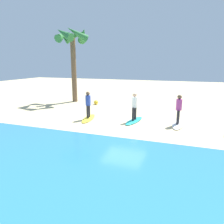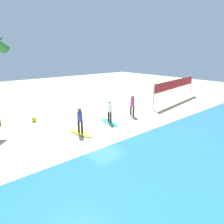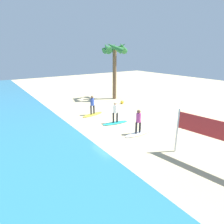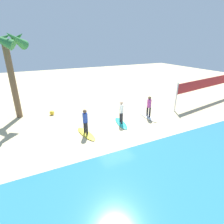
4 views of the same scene
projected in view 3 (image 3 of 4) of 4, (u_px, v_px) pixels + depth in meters
name	position (u px, v px, depth m)	size (l,w,h in m)	color
ground_plane	(110.00, 121.00, 15.20)	(60.00, 60.00, 0.00)	#CCB789
surfboard_white	(138.00, 133.00, 12.85)	(2.10, 0.56, 0.09)	white
surfer_white	(138.00, 120.00, 12.55)	(0.32, 0.46, 1.64)	#232328
surfboard_teal	(115.00, 123.00, 14.76)	(2.10, 0.56, 0.09)	teal
surfer_teal	(115.00, 111.00, 14.46)	(0.32, 0.46, 1.64)	#232328
surfboard_yellow	(93.00, 114.00, 16.73)	(2.10, 0.56, 0.09)	yellow
surfer_yellow	(92.00, 104.00, 16.42)	(0.32, 0.46, 1.64)	#232328
palm_tree	(115.00, 53.00, 20.94)	(2.88, 3.03, 6.45)	brown
beach_ball	(122.00, 102.00, 20.22)	(0.36, 0.36, 0.36)	yellow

